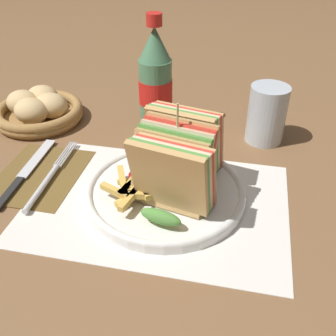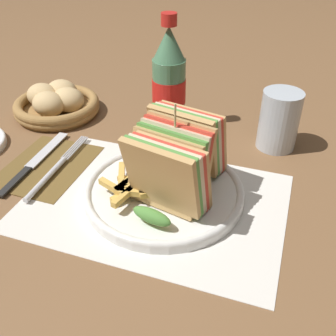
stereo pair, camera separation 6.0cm
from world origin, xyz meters
name	(u,v)px [view 1 (the left image)]	position (x,y,z in m)	size (l,w,h in m)	color
ground_plane	(153,200)	(0.00, 0.00, 0.00)	(4.00, 4.00, 0.00)	brown
placemat	(157,202)	(0.01, -0.01, 0.00)	(0.39, 0.27, 0.00)	silver
plate_main	(165,191)	(0.02, 0.01, 0.01)	(0.25, 0.25, 0.02)	white
club_sandwich	(178,159)	(0.04, 0.01, 0.07)	(0.13, 0.20, 0.15)	tan
fries_pile	(137,187)	(-0.02, -0.01, 0.03)	(0.10, 0.12, 0.02)	gold
ketchup_blob	(142,176)	(-0.02, 0.02, 0.03)	(0.04, 0.04, 0.01)	maroon
napkin	(40,174)	(-0.20, 0.02, 0.00)	(0.13, 0.17, 0.00)	brown
fork	(47,180)	(-0.18, 0.00, 0.01)	(0.02, 0.20, 0.01)	silver
knife	(26,172)	(-0.22, 0.02, 0.01)	(0.02, 0.20, 0.00)	black
coke_bottle_near	(155,81)	(-0.05, 0.23, 0.09)	(0.07, 0.07, 0.22)	#4C7F5B
glass_near	(267,114)	(0.16, 0.22, 0.05)	(0.07, 0.07, 0.11)	silver
bread_basket	(38,110)	(-0.29, 0.20, 0.02)	(0.18, 0.18, 0.06)	olive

